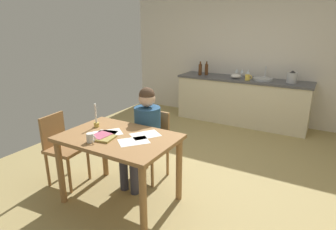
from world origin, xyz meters
The scene contains 24 objects.
ground_plane centered at (0.00, 0.00, -0.02)m, with size 5.20×5.20×0.04m, color tan.
wall_back centered at (0.00, 2.60, 1.30)m, with size 5.20×0.12×2.60m, color silver.
kitchen_counter centered at (0.00, 2.24, 0.45)m, with size 2.53×0.64×0.90m.
dining_table centered at (-0.38, -1.06, 0.66)m, with size 1.21×0.81×0.78m.
chair_at_table centered at (-0.39, -0.41, 0.48)m, with size 0.42×0.42×0.86m.
person_seated centered at (-0.40, -0.56, 0.68)m, with size 0.34×0.60×1.19m.
chair_side_empty centered at (-1.24, -1.09, 0.49)m, with size 0.44×0.44×0.87m.
coffee_mug centered at (-0.51, -1.32, 0.83)m, with size 0.11×0.08×0.09m.
candlestick centered at (-0.77, -0.97, 0.86)m, with size 0.06×0.06×0.27m.
book_magazine centered at (-0.45, -1.20, 0.79)m, with size 0.20×0.19×0.02m, color #A4924A.
book_cookery centered at (-0.51, -1.18, 0.79)m, with size 0.16×0.20×0.03m, color #BB5470.
paper_letter centered at (-0.53, -1.05, 0.78)m, with size 0.21×0.30×0.00m, color white.
paper_bill centered at (-0.15, -1.10, 0.78)m, with size 0.21×0.30×0.00m, color white.
paper_envelope centered at (-0.15, -0.89, 0.78)m, with size 0.21×0.30×0.00m, color white.
paper_receipt centered at (-0.52, -1.12, 0.78)m, with size 0.21×0.30×0.00m, color white.
sink_unit centered at (0.37, 2.24, 0.92)m, with size 0.36×0.36×0.24m.
bottle_oil centered at (-0.87, 2.16, 1.02)m, with size 0.07×0.07×0.28m.
bottle_vinegar centered at (-0.77, 2.25, 1.02)m, with size 0.07×0.07×0.28m.
mixing_bowl centered at (-0.12, 2.17, 0.94)m, with size 0.19×0.19×0.09m, color white.
stovetop_kettle centered at (0.87, 2.24, 1.00)m, with size 0.18×0.18×0.22m.
wine_glass_near_sink centered at (0.05, 2.39, 1.01)m, with size 0.07×0.07×0.15m.
wine_glass_by_kettle centered at (-0.07, 2.39, 1.01)m, with size 0.07×0.07×0.15m.
wine_glass_back_left centered at (-0.18, 2.39, 1.01)m, with size 0.07×0.07×0.15m.
teacup_on_counter centered at (0.12, 2.09, 0.95)m, with size 0.13×0.09×0.11m.
Camera 1 is at (1.45, -3.19, 1.90)m, focal length 30.23 mm.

